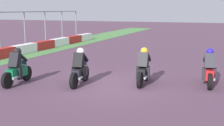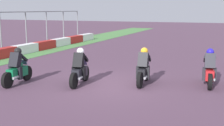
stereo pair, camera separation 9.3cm
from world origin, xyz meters
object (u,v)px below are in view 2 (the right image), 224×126
(rider_lane_d, at_px, (17,69))
(rider_lane_c, at_px, (80,70))
(rider_lane_a, at_px, (209,71))
(rider_lane_b, at_px, (143,69))

(rider_lane_d, bearing_deg, rider_lane_c, -75.63)
(rider_lane_a, height_order, rider_lane_b, same)
(rider_lane_a, height_order, rider_lane_c, same)
(rider_lane_b, xyz_separation_m, rider_lane_c, (-1.06, 2.40, 0.00))
(rider_lane_d, bearing_deg, rider_lane_b, -73.82)
(rider_lane_a, relative_size, rider_lane_d, 1.00)
(rider_lane_b, xyz_separation_m, rider_lane_d, (-1.95, 4.83, 0.00))
(rider_lane_a, bearing_deg, rider_lane_d, 102.94)
(rider_lane_a, xyz_separation_m, rider_lane_c, (-1.79, 4.94, 0.00))
(rider_lane_a, distance_m, rider_lane_d, 7.84)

